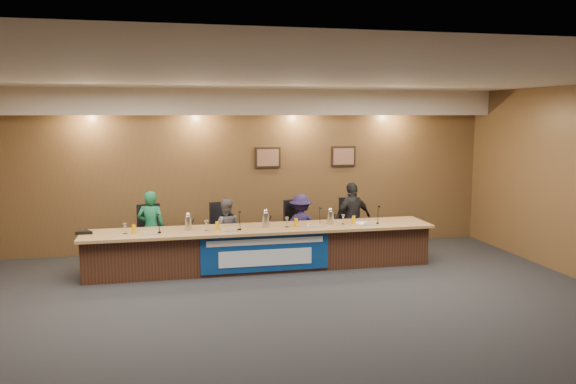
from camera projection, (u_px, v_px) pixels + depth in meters
name	position (u px, v px, depth m)	size (l,w,h in m)	color
floor	(291.00, 315.00, 7.66)	(10.00, 10.00, 0.00)	black
ceiling	(291.00, 76.00, 7.22)	(10.00, 8.00, 0.04)	silver
wall_back	(248.00, 170.00, 11.31)	(10.00, 0.04, 3.20)	brown
soffit	(249.00, 102.00, 10.88)	(10.00, 0.50, 0.50)	beige
dais_body	(262.00, 249.00, 9.93)	(6.00, 0.80, 0.70)	#3D2115
dais_top	(262.00, 229.00, 9.83)	(6.10, 0.95, 0.05)	#9A7346
banner	(266.00, 253.00, 9.52)	(2.20, 0.02, 0.65)	navy
banner_text_upper	(266.00, 242.00, 9.48)	(2.00, 0.01, 0.10)	silver
banner_text_lower	(266.00, 258.00, 9.52)	(1.60, 0.01, 0.28)	silver
wall_photo_left	(268.00, 158.00, 11.33)	(0.52, 0.04, 0.42)	black
wall_photo_right	(343.00, 156.00, 11.67)	(0.52, 0.04, 0.42)	black
panelist_a	(151.00, 228.00, 10.11)	(0.50, 0.33, 1.36)	#135B38
panelist_b	(226.00, 230.00, 10.40)	(0.57, 0.44, 1.17)	#56555B
panelist_c	(301.00, 226.00, 10.70)	(0.78, 0.45, 1.21)	#191237
panelist_d	(352.00, 218.00, 10.90)	(0.83, 0.35, 1.42)	black
office_chair_a	(152.00, 238.00, 10.23)	(0.48, 0.48, 0.08)	black
office_chair_b	(225.00, 235.00, 10.51)	(0.48, 0.48, 0.08)	black
office_chair_c	(300.00, 231.00, 10.82)	(0.48, 0.48, 0.08)	black
office_chair_d	(351.00, 229.00, 11.03)	(0.48, 0.48, 0.08)	black
nameplate_a	(150.00, 233.00, 9.18)	(0.24, 0.06, 0.09)	white
microphone_a	(159.00, 232.00, 9.37)	(0.07, 0.07, 0.02)	black
juice_glass_a	(134.00, 229.00, 9.31)	(0.06, 0.06, 0.15)	#E19D00
water_glass_a	(125.00, 229.00, 9.27)	(0.08, 0.08, 0.18)	silver
nameplate_b	(230.00, 229.00, 9.44)	(0.24, 0.06, 0.09)	white
microphone_b	(239.00, 229.00, 9.61)	(0.07, 0.07, 0.02)	black
juice_glass_b	(217.00, 226.00, 9.58)	(0.06, 0.06, 0.15)	#E19D00
water_glass_b	(206.00, 226.00, 9.53)	(0.08, 0.08, 0.18)	silver
nameplate_c	(315.00, 226.00, 9.77)	(0.24, 0.06, 0.09)	white
microphone_c	(319.00, 225.00, 9.97)	(0.07, 0.07, 0.02)	black
juice_glass_c	(296.00, 223.00, 9.88)	(0.06, 0.06, 0.15)	#E19D00
water_glass_c	(287.00, 222.00, 9.83)	(0.08, 0.08, 0.18)	silver
nameplate_d	(370.00, 224.00, 9.94)	(0.24, 0.06, 0.09)	white
microphone_d	(377.00, 223.00, 10.17)	(0.07, 0.07, 0.02)	black
juice_glass_d	(354.00, 220.00, 10.13)	(0.06, 0.06, 0.15)	#E19D00
water_glass_d	(343.00, 219.00, 10.09)	(0.08, 0.08, 0.18)	silver
carafe_left	(188.00, 223.00, 9.58)	(0.12, 0.12, 0.24)	silver
carafe_mid	(266.00, 220.00, 9.83)	(0.13, 0.13, 0.26)	silver
carafe_right	(330.00, 218.00, 10.12)	(0.12, 0.12, 0.24)	silver
speakerphone	(85.00, 232.00, 9.30)	(0.32, 0.32, 0.05)	black
paper_stack	(364.00, 223.00, 10.19)	(0.22, 0.30, 0.01)	white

